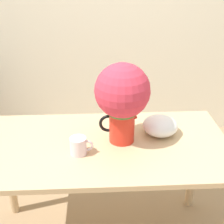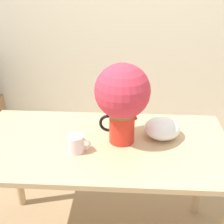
% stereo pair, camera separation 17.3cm
% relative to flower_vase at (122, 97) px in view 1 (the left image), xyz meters
% --- Properties ---
extents(wall_back, '(8.00, 0.05, 2.60)m').
position_rel_flower_vase_xyz_m(wall_back, '(0.03, 1.49, 0.23)').
color(wall_back, '#EDE5CC').
rests_on(wall_back, ground_plane).
extents(table, '(1.47, 0.76, 0.79)m').
position_rel_flower_vase_xyz_m(table, '(-0.11, -0.03, -0.39)').
color(table, tan).
rests_on(table, ground_plane).
extents(flower_vase, '(0.31, 0.31, 0.47)m').
position_rel_flower_vase_xyz_m(flower_vase, '(0.00, 0.00, 0.00)').
color(flower_vase, red).
rests_on(flower_vase, table).
extents(coffee_mug, '(0.13, 0.09, 0.10)m').
position_rel_flower_vase_xyz_m(coffee_mug, '(-0.24, -0.12, -0.23)').
color(coffee_mug, silver).
rests_on(coffee_mug, table).
extents(white_bowl, '(0.21, 0.21, 0.11)m').
position_rel_flower_vase_xyz_m(white_bowl, '(0.24, 0.06, -0.22)').
color(white_bowl, white).
rests_on(white_bowl, table).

